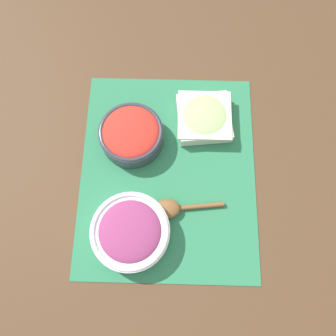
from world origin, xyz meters
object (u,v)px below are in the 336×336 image
(onion_bowl, at_px, (131,232))
(cucumber_bowl, at_px, (204,117))
(tomato_bowl, at_px, (131,134))
(wooden_spoon, at_px, (171,208))

(onion_bowl, bearing_deg, cucumber_bowl, -29.89)
(cucumber_bowl, distance_m, tomato_bowl, 0.20)
(tomato_bowl, relative_size, wooden_spoon, 0.91)
(cucumber_bowl, bearing_deg, onion_bowl, 150.11)
(onion_bowl, distance_m, cucumber_bowl, 0.36)
(tomato_bowl, bearing_deg, onion_bowl, -177.06)
(cucumber_bowl, relative_size, wooden_spoon, 0.83)
(onion_bowl, height_order, wooden_spoon, onion_bowl)
(cucumber_bowl, xyz_separation_m, wooden_spoon, (-0.25, 0.08, -0.01))
(tomato_bowl, bearing_deg, wooden_spoon, -150.55)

